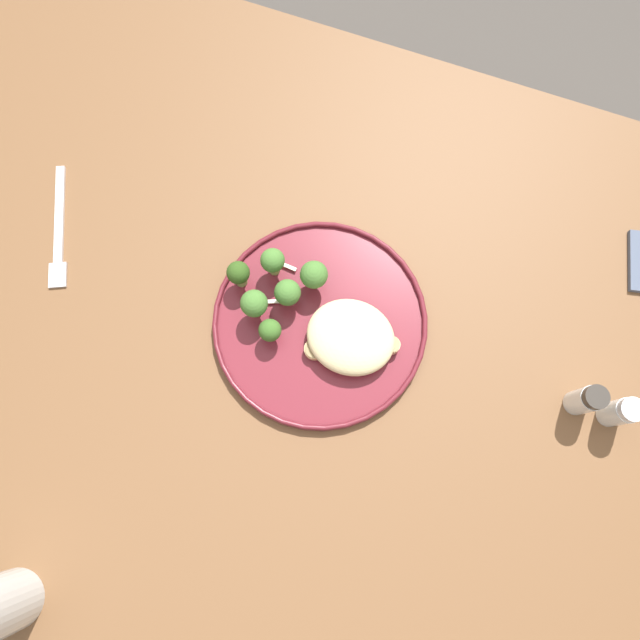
% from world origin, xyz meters
% --- Properties ---
extents(ground, '(6.00, 6.00, 0.00)m').
position_xyz_m(ground, '(0.00, 0.00, 0.00)').
color(ground, '#47423D').
extents(wooden_dining_table, '(1.40, 1.00, 0.74)m').
position_xyz_m(wooden_dining_table, '(0.00, 0.00, 0.66)').
color(wooden_dining_table, brown).
rests_on(wooden_dining_table, ground).
extents(dinner_plate, '(0.29, 0.29, 0.02)m').
position_xyz_m(dinner_plate, '(-0.04, -0.04, 0.75)').
color(dinner_plate, maroon).
rests_on(dinner_plate, wooden_dining_table).
extents(noodle_bed, '(0.12, 0.10, 0.04)m').
position_xyz_m(noodle_bed, '(-0.08, -0.03, 0.77)').
color(noodle_bed, beige).
rests_on(noodle_bed, dinner_plate).
extents(seared_scallop_tilted_round, '(0.03, 0.03, 0.01)m').
position_xyz_m(seared_scallop_tilted_round, '(-0.04, 0.00, 0.76)').
color(seared_scallop_tilted_round, '#DBB77A').
rests_on(seared_scallop_tilted_round, dinner_plate).
extents(seared_scallop_front_small, '(0.02, 0.02, 0.02)m').
position_xyz_m(seared_scallop_front_small, '(-0.14, -0.04, 0.76)').
color(seared_scallop_front_small, '#E5C689').
rests_on(seared_scallop_front_small, dinner_plate).
extents(seared_scallop_left_edge, '(0.03, 0.03, 0.01)m').
position_xyz_m(seared_scallop_left_edge, '(-0.07, 0.00, 0.76)').
color(seared_scallop_left_edge, '#E5C689').
rests_on(seared_scallop_left_edge, dinner_plate).
extents(seared_scallop_tiny_bay, '(0.04, 0.04, 0.02)m').
position_xyz_m(seared_scallop_tiny_bay, '(-0.10, -0.05, 0.76)').
color(seared_scallop_tiny_bay, '#E5C689').
rests_on(seared_scallop_tiny_bay, dinner_plate).
extents(broccoli_floret_rear_charred, '(0.03, 0.03, 0.05)m').
position_xyz_m(broccoli_floret_rear_charred, '(0.08, -0.06, 0.78)').
color(broccoli_floret_rear_charred, '#7A994C').
rests_on(broccoli_floret_rear_charred, dinner_plate).
extents(broccoli_floret_beside_noodles, '(0.04, 0.04, 0.05)m').
position_xyz_m(broccoli_floret_beside_noodles, '(0.01, -0.05, 0.78)').
color(broccoli_floret_beside_noodles, '#89A356').
rests_on(broccoli_floret_beside_noodles, dinner_plate).
extents(broccoli_floret_right_tilted, '(0.04, 0.04, 0.06)m').
position_xyz_m(broccoli_floret_right_tilted, '(0.05, -0.02, 0.79)').
color(broccoli_floret_right_tilted, '#7A994C').
rests_on(broccoli_floret_right_tilted, dinner_plate).
extents(broccoli_floret_tall_stalk, '(0.04, 0.04, 0.06)m').
position_xyz_m(broccoli_floret_tall_stalk, '(-0.01, -0.09, 0.79)').
color(broccoli_floret_tall_stalk, '#7A994C').
rests_on(broccoli_floret_tall_stalk, dinner_plate).
extents(broccoli_floret_front_edge, '(0.03, 0.03, 0.05)m').
position_xyz_m(broccoli_floret_front_edge, '(0.02, -0.00, 0.78)').
color(broccoli_floret_front_edge, '#89A356').
rests_on(broccoli_floret_front_edge, dinner_plate).
extents(broccoli_floret_left_leaning, '(0.03, 0.03, 0.06)m').
position_xyz_m(broccoli_floret_left_leaning, '(0.05, -0.09, 0.79)').
color(broccoli_floret_left_leaning, '#89A356').
rests_on(broccoli_floret_left_leaning, dinner_plate).
extents(onion_sliver_long_sliver, '(0.05, 0.03, 0.00)m').
position_xyz_m(onion_sliver_long_sliver, '(0.04, -0.04, 0.75)').
color(onion_sliver_long_sliver, silver).
rests_on(onion_sliver_long_sliver, dinner_plate).
extents(onion_sliver_curled_piece, '(0.05, 0.01, 0.00)m').
position_xyz_m(onion_sliver_curled_piece, '(0.05, -0.10, 0.75)').
color(onion_sliver_curled_piece, silver).
rests_on(onion_sliver_curled_piece, dinner_plate).
extents(dinner_fork, '(0.09, 0.18, 0.00)m').
position_xyz_m(dinner_fork, '(0.36, -0.04, 0.74)').
color(dinner_fork, silver).
rests_on(dinner_fork, wooden_dining_table).
extents(salt_shaker, '(0.03, 0.03, 0.07)m').
position_xyz_m(salt_shaker, '(-0.43, -0.05, 0.77)').
color(salt_shaker, white).
rests_on(salt_shaker, wooden_dining_table).
extents(pepper_shaker, '(0.03, 0.03, 0.07)m').
position_xyz_m(pepper_shaker, '(-0.39, -0.05, 0.77)').
color(pepper_shaker, white).
rests_on(pepper_shaker, wooden_dining_table).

